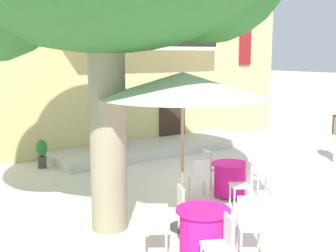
{
  "coord_description": "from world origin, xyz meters",
  "views": [
    {
      "loc": [
        -7.39,
        -7.87,
        3.16
      ],
      "look_at": [
        -0.69,
        1.44,
        1.3
      ],
      "focal_mm": 47.79,
      "sensor_mm": 36.0,
      "label": 1
    }
  ],
  "objects_px": {
    "cafe_chair_middle_1": "(155,225)",
    "cafe_chair_near_tree_1": "(244,182)",
    "cafe_chair_near_tree_0": "(200,176)",
    "cafe_chair_middle_0": "(187,207)",
    "ground_planter_left": "(42,152)",
    "cafe_chair_middle_2": "(222,242)",
    "cafe_chair_near_tree_2": "(261,171)",
    "cafe_chair_near_tree_3": "(211,166)",
    "cafe_table_middle": "(203,231)",
    "cafe_chair_middle_3": "(250,221)",
    "cafe_table_near_tree": "(231,179)",
    "cafe_umbrella": "(183,86)"
  },
  "relations": [
    {
      "from": "cafe_chair_near_tree_1",
      "to": "cafe_chair_middle_0",
      "type": "bearing_deg",
      "value": -165.18
    },
    {
      "from": "cafe_chair_middle_0",
      "to": "cafe_umbrella",
      "type": "relative_size",
      "value": 0.31
    },
    {
      "from": "cafe_table_middle",
      "to": "cafe_chair_middle_2",
      "type": "xyz_separation_m",
      "value": [
        -0.26,
        -0.71,
        0.14
      ]
    },
    {
      "from": "cafe_chair_middle_0",
      "to": "ground_planter_left",
      "type": "distance_m",
      "value": 6.12
    },
    {
      "from": "cafe_chair_middle_3",
      "to": "cafe_chair_near_tree_0",
      "type": "bearing_deg",
      "value": 67.28
    },
    {
      "from": "cafe_chair_near_tree_3",
      "to": "cafe_chair_middle_0",
      "type": "height_order",
      "value": "same"
    },
    {
      "from": "cafe_chair_middle_0",
      "to": "cafe_chair_near_tree_2",
      "type": "bearing_deg",
      "value": 18.21
    },
    {
      "from": "cafe_chair_near_tree_0",
      "to": "cafe_table_middle",
      "type": "height_order",
      "value": "cafe_chair_near_tree_0"
    },
    {
      "from": "cafe_chair_near_tree_0",
      "to": "cafe_umbrella",
      "type": "xyz_separation_m",
      "value": [
        -1.33,
        -1.11,
        2.08
      ]
    },
    {
      "from": "cafe_chair_near_tree_1",
      "to": "cafe_chair_near_tree_3",
      "type": "distance_m",
      "value": 1.49
    },
    {
      "from": "cafe_chair_near_tree_1",
      "to": "cafe_chair_near_tree_0",
      "type": "bearing_deg",
      "value": 115.29
    },
    {
      "from": "cafe_chair_near_tree_3",
      "to": "cafe_chair_middle_0",
      "type": "bearing_deg",
      "value": -139.26
    },
    {
      "from": "cafe_chair_middle_2",
      "to": "ground_planter_left",
      "type": "distance_m",
      "value": 7.54
    },
    {
      "from": "cafe_chair_middle_0",
      "to": "ground_planter_left",
      "type": "xyz_separation_m",
      "value": [
        -0.34,
        6.12,
        -0.08
      ]
    },
    {
      "from": "cafe_chair_near_tree_0",
      "to": "cafe_chair_middle_1",
      "type": "distance_m",
      "value": 2.96
    },
    {
      "from": "cafe_chair_near_tree_1",
      "to": "cafe_chair_near_tree_2",
      "type": "height_order",
      "value": "same"
    },
    {
      "from": "cafe_chair_middle_0",
      "to": "cafe_chair_middle_1",
      "type": "height_order",
      "value": "same"
    },
    {
      "from": "cafe_chair_near_tree_0",
      "to": "cafe_chair_middle_0",
      "type": "xyz_separation_m",
      "value": [
        -1.47,
        -1.42,
        0.0
      ]
    },
    {
      "from": "cafe_table_near_tree",
      "to": "ground_planter_left",
      "type": "relative_size",
      "value": 1.07
    },
    {
      "from": "cafe_chair_middle_2",
      "to": "cafe_chair_middle_3",
      "type": "xyz_separation_m",
      "value": [
        0.91,
        0.34,
        0.0
      ]
    },
    {
      "from": "cafe_chair_near_tree_2",
      "to": "cafe_chair_near_tree_3",
      "type": "bearing_deg",
      "value": 122.83
    },
    {
      "from": "cafe_chair_middle_2",
      "to": "cafe_chair_middle_1",
      "type": "bearing_deg",
      "value": 110.81
    },
    {
      "from": "cafe_chair_near_tree_3",
      "to": "cafe_chair_middle_2",
      "type": "height_order",
      "value": "same"
    },
    {
      "from": "cafe_chair_near_tree_3",
      "to": "cafe_chair_near_tree_2",
      "type": "bearing_deg",
      "value": -57.17
    },
    {
      "from": "cafe_chair_middle_0",
      "to": "cafe_chair_middle_3",
      "type": "relative_size",
      "value": 1.0
    },
    {
      "from": "cafe_table_middle",
      "to": "cafe_chair_near_tree_3",
      "type": "bearing_deg",
      "value": 46.86
    },
    {
      "from": "cafe_chair_near_tree_3",
      "to": "cafe_chair_middle_3",
      "type": "distance_m",
      "value": 3.56
    },
    {
      "from": "cafe_table_middle",
      "to": "ground_planter_left",
      "type": "bearing_deg",
      "value": 90.84
    },
    {
      "from": "cafe_chair_near_tree_1",
      "to": "cafe_chair_middle_3",
      "type": "distance_m",
      "value": 2.18
    },
    {
      "from": "cafe_chair_near_tree_2",
      "to": "cafe_chair_near_tree_3",
      "type": "distance_m",
      "value": 1.18
    },
    {
      "from": "cafe_chair_near_tree_0",
      "to": "cafe_chair_middle_3",
      "type": "distance_m",
      "value": 2.72
    },
    {
      "from": "ground_planter_left",
      "to": "cafe_chair_near_tree_3",
      "type": "bearing_deg",
      "value": -58.03
    },
    {
      "from": "ground_planter_left",
      "to": "cafe_chair_near_tree_0",
      "type": "bearing_deg",
      "value": -68.96
    },
    {
      "from": "cafe_chair_middle_1",
      "to": "cafe_chair_middle_2",
      "type": "height_order",
      "value": "same"
    },
    {
      "from": "cafe_chair_near_tree_0",
      "to": "cafe_chair_middle_1",
      "type": "xyz_separation_m",
      "value": [
        -2.37,
        -1.77,
        0.0
      ]
    },
    {
      "from": "cafe_chair_middle_0",
      "to": "cafe_chair_middle_1",
      "type": "xyz_separation_m",
      "value": [
        -0.9,
        -0.36,
        0.0
      ]
    },
    {
      "from": "cafe_table_near_tree",
      "to": "cafe_chair_near_tree_1",
      "type": "xyz_separation_m",
      "value": [
        -0.29,
        -0.7,
        0.14
      ]
    },
    {
      "from": "cafe_chair_near_tree_0",
      "to": "cafe_table_middle",
      "type": "xyz_separation_m",
      "value": [
        -1.71,
        -2.14,
        -0.14
      ]
    },
    {
      "from": "cafe_chair_near_tree_0",
      "to": "cafe_table_middle",
      "type": "bearing_deg",
      "value": -128.62
    },
    {
      "from": "ground_planter_left",
      "to": "cafe_chair_middle_2",
      "type": "bearing_deg",
      "value": -91.17
    },
    {
      "from": "cafe_chair_middle_0",
      "to": "cafe_chair_middle_3",
      "type": "height_order",
      "value": "same"
    },
    {
      "from": "cafe_chair_near_tree_0",
      "to": "cafe_chair_near_tree_3",
      "type": "bearing_deg",
      "value": 33.82
    },
    {
      "from": "cafe_chair_near_tree_1",
      "to": "cafe_chair_middle_2",
      "type": "bearing_deg",
      "value": -141.13
    },
    {
      "from": "cafe_chair_near_tree_0",
      "to": "cafe_chair_middle_0",
      "type": "height_order",
      "value": "same"
    },
    {
      "from": "cafe_table_near_tree",
      "to": "ground_planter_left",
      "type": "distance_m",
      "value": 5.53
    },
    {
      "from": "cafe_chair_middle_1",
      "to": "cafe_chair_near_tree_1",
      "type": "bearing_deg",
      "value": 17.06
    },
    {
      "from": "cafe_chair_middle_0",
      "to": "cafe_chair_near_tree_0",
      "type": "bearing_deg",
      "value": 43.96
    },
    {
      "from": "cafe_chair_middle_0",
      "to": "cafe_table_near_tree",
      "type": "bearing_deg",
      "value": 28.69
    },
    {
      "from": "cafe_chair_near_tree_0",
      "to": "cafe_chair_middle_0",
      "type": "distance_m",
      "value": 2.04
    },
    {
      "from": "cafe_chair_near_tree_1",
      "to": "cafe_chair_middle_0",
      "type": "relative_size",
      "value": 1.0
    }
  ]
}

